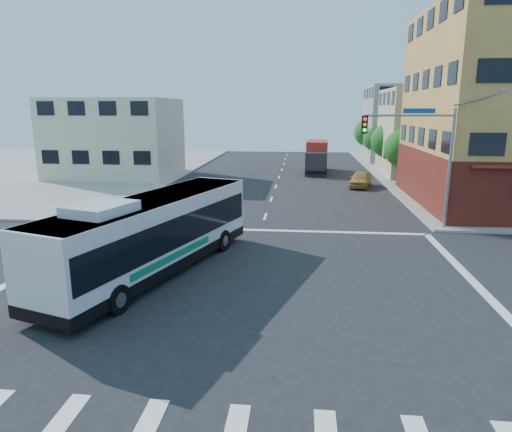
# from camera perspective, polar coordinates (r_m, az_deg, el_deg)

# --- Properties ---
(ground) EXTENTS (120.00, 120.00, 0.00)m
(ground) POSITION_cam_1_polar(r_m,az_deg,el_deg) (17.89, -2.23, -9.66)
(ground) COLOR black
(ground) RESTS_ON ground
(building_east_near) EXTENTS (12.06, 10.06, 9.00)m
(building_east_near) POSITION_cam_1_polar(r_m,az_deg,el_deg) (52.44, 22.28, 9.60)
(building_east_near) COLOR #C6B197
(building_east_near) RESTS_ON ground
(building_east_far) EXTENTS (12.06, 10.06, 10.00)m
(building_east_far) POSITION_cam_1_polar(r_m,az_deg,el_deg) (65.97, 18.92, 10.86)
(building_east_far) COLOR gray
(building_east_far) RESTS_ON ground
(building_west) EXTENTS (12.06, 10.06, 8.00)m
(building_west) POSITION_cam_1_polar(r_m,az_deg,el_deg) (50.26, -17.15, 9.30)
(building_west) COLOR beige
(building_west) RESTS_ON ground
(signal_mast_ne) EXTENTS (7.91, 1.13, 8.07)m
(signal_mast_ne) POSITION_cam_1_polar(r_m,az_deg,el_deg) (27.83, 19.98, 8.39)
(signal_mast_ne) COLOR gray
(signal_mast_ne) RESTS_ON ground
(street_tree_a) EXTENTS (3.60, 3.60, 5.53)m
(street_tree_a) POSITION_cam_1_polar(r_m,az_deg,el_deg) (45.39, 18.10, 8.35)
(street_tree_a) COLOR #3D2616
(street_tree_a) RESTS_ON ground
(street_tree_b) EXTENTS (3.80, 3.80, 5.79)m
(street_tree_b) POSITION_cam_1_polar(r_m,az_deg,el_deg) (53.20, 16.31, 9.27)
(street_tree_b) COLOR #3D2616
(street_tree_b) RESTS_ON ground
(street_tree_c) EXTENTS (3.40, 3.40, 5.29)m
(street_tree_c) POSITION_cam_1_polar(r_m,az_deg,el_deg) (61.09, 14.96, 9.53)
(street_tree_c) COLOR #3D2616
(street_tree_c) RESTS_ON ground
(street_tree_d) EXTENTS (4.00, 4.00, 6.03)m
(street_tree_d) POSITION_cam_1_polar(r_m,az_deg,el_deg) (68.97, 13.94, 10.31)
(street_tree_d) COLOR #3D2616
(street_tree_d) RESTS_ON ground
(transit_bus) EXTENTS (6.26, 12.57, 3.66)m
(transit_bus) POSITION_cam_1_polar(r_m,az_deg,el_deg) (19.96, -12.64, -2.10)
(transit_bus) COLOR black
(transit_bus) RESTS_ON ground
(box_truck) EXTENTS (2.68, 7.77, 3.44)m
(box_truck) POSITION_cam_1_polar(r_m,az_deg,el_deg) (51.68, 7.61, 7.26)
(box_truck) COLOR #242529
(box_truck) RESTS_ON ground
(parked_car) EXTENTS (2.69, 4.52, 1.44)m
(parked_car) POSITION_cam_1_polar(r_m,az_deg,el_deg) (42.64, 12.93, 4.50)
(parked_car) COLOR #B58C39
(parked_car) RESTS_ON ground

